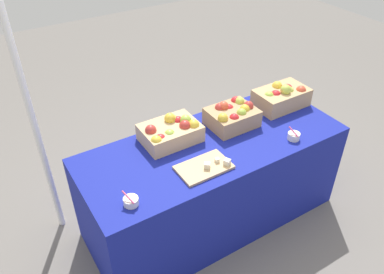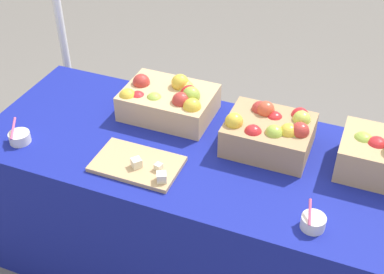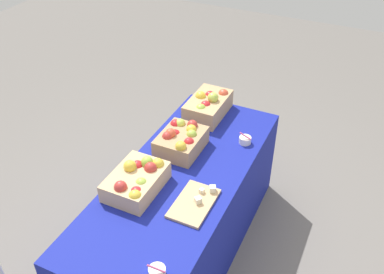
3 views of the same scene
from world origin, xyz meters
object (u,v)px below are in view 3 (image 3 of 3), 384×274
object	(u,v)px
apple_crate_left	(208,105)
apple_crate_right	(137,180)
sample_bowl_mid	(157,272)
cutting_board_front	(195,202)
apple_crate_middle	(181,140)
sample_bowl_near	(245,140)

from	to	relation	value
apple_crate_left	apple_crate_right	distance (m)	0.97
apple_crate_left	sample_bowl_mid	distance (m)	1.51
cutting_board_front	apple_crate_middle	bearing A→B (deg)	34.80
apple_crate_left	apple_crate_right	world-z (taller)	apple_crate_left
cutting_board_front	sample_bowl_near	xyz separation A→B (m)	(0.70, -0.07, 0.01)
apple_crate_left	sample_bowl_near	distance (m)	0.45
apple_crate_middle	apple_crate_left	bearing A→B (deg)	1.15
sample_bowl_near	apple_crate_left	bearing A→B (deg)	59.18
apple_crate_left	sample_bowl_mid	size ratio (longest dim) A/B	4.25
apple_crate_right	sample_bowl_near	size ratio (longest dim) A/B	3.95
apple_crate_right	cutting_board_front	xyz separation A→B (m)	(0.03, -0.38, -0.06)
apple_crate_left	sample_bowl_near	size ratio (longest dim) A/B	4.14
apple_crate_right	sample_bowl_near	xyz separation A→B (m)	(0.74, -0.44, -0.05)
sample_bowl_mid	apple_crate_right	bearing A→B (deg)	39.88
apple_crate_middle	sample_bowl_near	bearing A→B (deg)	-55.90
apple_crate_middle	sample_bowl_near	size ratio (longest dim) A/B	3.43
apple_crate_left	sample_bowl_near	bearing A→B (deg)	-120.82
sample_bowl_mid	apple_crate_left	bearing A→B (deg)	13.83
sample_bowl_mid	apple_crate_middle	bearing A→B (deg)	19.70
apple_crate_middle	apple_crate_right	xyz separation A→B (m)	(-0.48, 0.07, -0.01)
cutting_board_front	sample_bowl_near	size ratio (longest dim) A/B	3.44
apple_crate_left	cutting_board_front	world-z (taller)	apple_crate_left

